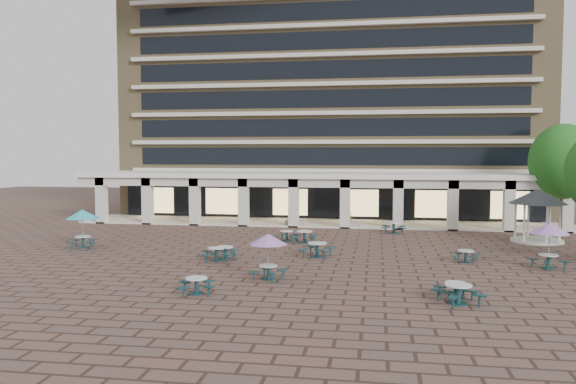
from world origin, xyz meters
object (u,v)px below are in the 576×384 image
object	(u,v)px
picnic_table_2	(458,292)
picnic_table_3	(456,289)
planter_right	(350,222)
planter_left	(294,220)
gazebo	(538,203)
picnic_table_1	(196,284)

from	to	relation	value
picnic_table_2	picnic_table_3	bearing A→B (deg)	66.52
picnic_table_3	planter_right	xyz separation A→B (m)	(-5.47, 21.92, 0.06)
planter_left	planter_right	xyz separation A→B (m)	(4.61, -0.00, -0.01)
picnic_table_3	gazebo	distance (m)	18.21
picnic_table_3	planter_left	xyz separation A→B (m)	(-10.08, 21.92, 0.08)
planter_left	planter_right	bearing A→B (deg)	-0.00
planter_left	planter_right	distance (m)	4.61
picnic_table_1	picnic_table_3	xyz separation A→B (m)	(10.98, 1.01, -0.03)
planter_left	picnic_table_1	bearing A→B (deg)	-92.26
picnic_table_1	planter_right	bearing A→B (deg)	60.43
picnic_table_2	gazebo	size ratio (longest dim) A/B	0.56
gazebo	planter_left	xyz separation A→B (m)	(-17.66, 5.53, -2.23)
picnic_table_3	planter_right	world-z (taller)	planter_right
picnic_table_2	picnic_table_1	bearing A→B (deg)	157.64
picnic_table_2	picnic_table_3	size ratio (longest dim) A/B	1.23
gazebo	planter_right	size ratio (longest dim) A/B	2.58
picnic_table_1	planter_left	distance (m)	22.95
planter_right	picnic_table_3	bearing A→B (deg)	-76.00
picnic_table_2	planter_right	world-z (taller)	planter_right
planter_left	planter_right	size ratio (longest dim) A/B	1.00
picnic_table_1	planter_right	size ratio (longest dim) A/B	1.26
picnic_table_1	gazebo	xyz separation A→B (m)	(18.57, 17.41, 2.28)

